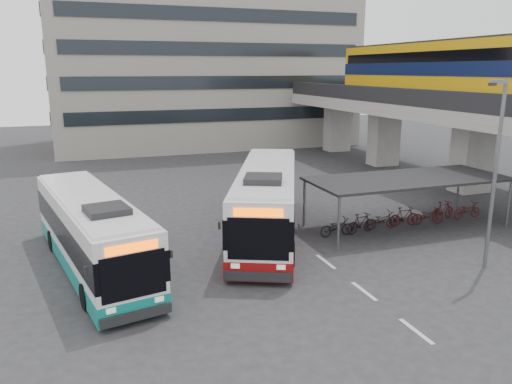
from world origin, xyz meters
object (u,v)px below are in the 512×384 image
object	(u,v)px
bus_teal	(92,233)
bus_main	(267,202)
pedestrian	(86,257)
lamp_post	(495,165)

from	to	relation	value
bus_teal	bus_main	bearing A→B (deg)	0.00
pedestrian	lamp_post	bearing A→B (deg)	-67.87
lamp_post	pedestrian	bearing A→B (deg)	142.63
pedestrian	lamp_post	distance (m)	16.08
pedestrian	lamp_post	xyz separation A→B (m)	(15.08, -4.42, 3.44)
bus_teal	lamp_post	bearing A→B (deg)	-30.68
bus_main	bus_teal	distance (m)	8.17
bus_teal	pedestrian	world-z (taller)	bus_teal
pedestrian	bus_main	bearing A→B (deg)	-35.66
bus_main	bus_teal	xyz separation A→B (m)	(-8.01, -1.62, -0.15)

